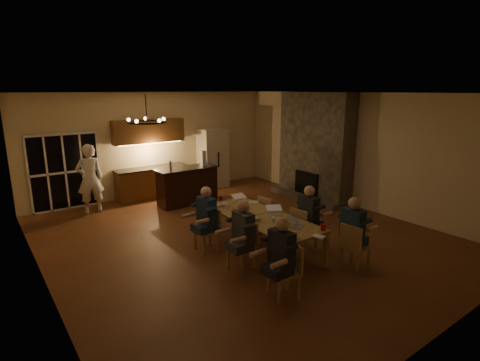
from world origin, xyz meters
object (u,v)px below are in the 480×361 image
(bar_blender, at_px, (203,158))
(mug_mid, at_px, (248,208))
(person_left_near, at_px, (281,259))
(redcup_mid, at_px, (234,212))
(chair_right_near, at_px, (356,246))
(laptop_d, at_px, (275,210))
(can_cola, at_px, (221,199))
(laptop_a, at_px, (287,230))
(chair_left_far, at_px, (207,230))
(standing_person, at_px, (90,179))
(plate_left, at_px, (283,232))
(can_silver, at_px, (287,223))
(person_left_far, at_px, (207,219))
(bar_island, at_px, (187,186))
(mug_back, at_px, (227,207))
(chair_left_mid, at_px, (242,247))
(laptop_f, at_px, (241,198))
(chair_left_near, at_px, (284,272))
(chandelier, at_px, (147,122))
(plate_far, at_px, (254,202))
(plate_near, at_px, (289,219))
(chair_right_far, at_px, (270,214))
(person_left_mid, at_px, (243,237))
(mug_front, at_px, (274,220))
(bar_bottle, at_px, (170,165))
(person_right_near, at_px, (352,233))
(laptop_c, at_px, (251,214))
(person_right_mid, at_px, (308,218))
(laptop_e, at_px, (222,200))
(chair_right_mid, at_px, (304,228))
(laptop_b, at_px, (297,220))
(dining_table, at_px, (260,233))
(redcup_near, at_px, (323,227))

(bar_blender, bearing_deg, mug_mid, -108.04)
(person_left_near, xyz_separation_m, redcup_mid, (0.54, 2.03, 0.12))
(chair_right_near, bearing_deg, laptop_d, 17.71)
(can_cola, bearing_deg, laptop_a, -94.66)
(chair_left_far, relative_size, standing_person, 0.47)
(plate_left, bearing_deg, can_silver, 35.52)
(person_left_far, distance_m, bar_blender, 3.70)
(bar_island, xyz_separation_m, chair_right_near, (0.57, -5.48, -0.10))
(person_left_near, bearing_deg, mug_back, 164.18)
(mug_mid, xyz_separation_m, plate_left, (-0.30, -1.42, -0.04))
(chair_left_mid, height_order, person_left_near, person_left_near)
(bar_island, height_order, laptop_f, bar_island)
(bar_island, distance_m, chair_left_near, 5.56)
(chandelier, relative_size, plate_far, 2.60)
(plate_near, height_order, plate_left, same)
(chair_right_far, bearing_deg, person_left_mid, 119.72)
(mug_front, xyz_separation_m, bar_bottle, (-0.09, 4.31, 0.40))
(mug_back, bearing_deg, bar_bottle, 86.58)
(mug_mid, distance_m, plate_far, 0.55)
(person_right_near, distance_m, laptop_c, 1.96)
(person_right_mid, distance_m, laptop_e, 1.97)
(bar_blender, bearing_deg, can_silver, -104.28)
(redcup_mid, xyz_separation_m, plate_left, (0.11, -1.35, -0.05))
(person_left_near, bearing_deg, can_cola, 163.13)
(chair_right_mid, xyz_separation_m, laptop_b, (-0.63, -0.41, 0.42))
(plate_left, height_order, bar_blender, bar_blender)
(dining_table, bearing_deg, person_left_far, 144.74)
(chandelier, height_order, laptop_a, chandelier)
(chair_right_mid, height_order, laptop_f, laptop_f)
(chair_left_far, distance_m, laptop_e, 0.92)
(person_left_far, relative_size, plate_near, 5.25)
(laptop_f, relative_size, bar_blender, 0.72)
(bar_island, bearing_deg, mug_front, -95.62)
(chandelier, distance_m, bar_bottle, 4.41)
(laptop_b, distance_m, laptop_c, 0.95)
(person_left_far, bearing_deg, chair_right_far, 86.35)
(laptop_b, height_order, laptop_c, same)
(standing_person, relative_size, mug_mid, 18.86)
(standing_person, distance_m, redcup_near, 6.45)
(laptop_a, bearing_deg, chair_right_far, -91.37)
(can_silver, relative_size, bar_blender, 0.27)
(chair_right_near, relative_size, chair_right_mid, 1.00)
(laptop_a, xyz_separation_m, plate_far, (0.77, 1.93, -0.10))
(plate_far, bearing_deg, person_right_mid, -75.06)
(person_left_far, xyz_separation_m, laptop_d, (1.18, -0.76, 0.17))
(standing_person, xyz_separation_m, plate_far, (2.60, -3.80, -0.18))
(chair_right_near, bearing_deg, chair_left_far, 33.02)
(mug_front, height_order, plate_far, mug_front)
(person_left_near, height_order, bar_bottle, person_left_near)
(chair_right_mid, height_order, redcup_mid, chair_right_mid)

